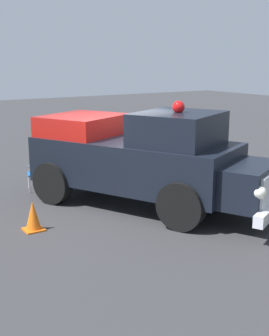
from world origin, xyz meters
TOP-DOWN VIEW (x-y plane):
  - ground_plane at (0.00, 0.00)m, footprint 60.00×60.00m
  - vintage_fire_truck at (-0.74, -0.42)m, footprint 6.31×4.53m
  - lawn_chair_by_car at (1.93, 1.10)m, footprint 0.63×0.62m
  - traffic_cone at (-0.89, 2.43)m, footprint 0.40×0.40m

SIDE VIEW (x-z plane):
  - ground_plane at x=0.00m, z-range 0.00..0.00m
  - traffic_cone at x=-0.89m, z-range -0.01..0.63m
  - lawn_chair_by_car at x=1.93m, z-range 0.08..1.10m
  - vintage_fire_truck at x=-0.74m, z-range -0.10..2.49m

